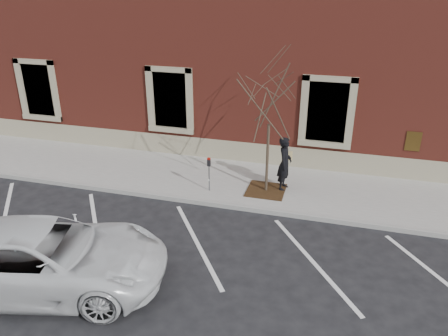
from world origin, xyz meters
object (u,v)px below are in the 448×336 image
(parking_meter, at_px, (209,168))
(white_truck, at_px, (44,257))
(man, at_px, (285,164))
(sapling, at_px, (270,105))

(parking_meter, relative_size, white_truck, 0.21)
(man, xyz_separation_m, parking_meter, (-2.40, -0.82, -0.10))
(sapling, relative_size, white_truck, 0.75)
(sapling, bearing_deg, man, 30.63)
(parking_meter, xyz_separation_m, white_truck, (-2.31, -5.60, -0.18))
(man, height_order, parking_meter, man)
(man, xyz_separation_m, sapling, (-0.54, -0.32, 2.08))
(sapling, distance_m, white_truck, 7.76)
(man, distance_m, white_truck, 7.97)
(sapling, height_order, white_truck, sapling)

